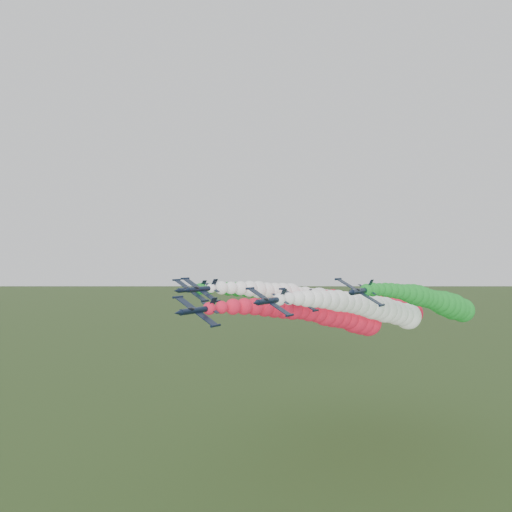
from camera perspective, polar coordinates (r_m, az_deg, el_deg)
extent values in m
plane|color=#405927|center=(118.22, -1.56, -26.93)|extent=(3000.00, 3000.00, 0.00)
cylinder|color=black|center=(88.00, -6.73, -6.17)|extent=(1.47, 8.87, 1.47)
cone|color=black|center=(83.98, -8.95, -6.44)|extent=(1.34, 1.77, 1.34)
cone|color=black|center=(91.83, -4.86, -5.93)|extent=(1.34, 0.89, 1.34)
ellipsoid|color=black|center=(86.32, -7.45, -6.05)|extent=(0.99, 1.85, 0.91)
cube|color=black|center=(87.91, -6.85, -6.26)|extent=(8.37, 1.87, 4.63)
cylinder|color=black|center=(90.33, -8.92, -4.66)|extent=(0.59, 2.56, 0.59)
cylinder|color=black|center=(85.67, -4.65, -7.94)|extent=(0.59, 2.56, 0.59)
cube|color=black|center=(90.55, -4.99, -5.37)|extent=(1.21, 1.48, 2.06)
cube|color=black|center=(90.91, -5.23, -5.90)|extent=(3.34, 1.08, 1.88)
sphere|color=red|center=(90.73, -5.38, -5.99)|extent=(2.34, 2.34, 2.34)
sphere|color=red|center=(93.78, -3.97, -5.87)|extent=(2.44, 2.44, 2.44)
sphere|color=red|center=(96.86, -2.64, -5.81)|extent=(3.15, 3.15, 3.15)
sphere|color=red|center=(99.98, -1.37, -5.79)|extent=(3.37, 3.37, 3.37)
sphere|color=red|center=(103.14, -0.16, -5.80)|extent=(3.63, 3.63, 3.63)
sphere|color=red|center=(106.32, 1.00, -5.83)|extent=(4.17, 4.17, 4.17)
sphere|color=red|center=(109.52, 2.11, -5.89)|extent=(4.53, 4.53, 4.53)
sphere|color=red|center=(112.75, 3.17, -5.96)|extent=(4.81, 4.81, 4.81)
sphere|color=red|center=(116.01, 4.19, -6.05)|extent=(5.00, 5.00, 5.00)
sphere|color=red|center=(119.28, 5.17, -6.15)|extent=(4.56, 4.56, 4.56)
sphere|color=red|center=(122.57, 6.11, -6.26)|extent=(5.08, 5.08, 5.08)
sphere|color=red|center=(125.89, 7.02, -6.39)|extent=(5.25, 5.25, 5.25)
sphere|color=red|center=(129.22, 7.90, -6.51)|extent=(6.35, 6.35, 6.35)
sphere|color=red|center=(132.57, 8.75, -6.65)|extent=(6.55, 6.55, 6.55)
sphere|color=red|center=(135.94, 9.58, -6.79)|extent=(6.44, 6.44, 6.44)
sphere|color=red|center=(139.33, 10.38, -6.94)|extent=(6.46, 6.46, 6.46)
sphere|color=red|center=(142.73, 11.15, -7.09)|extent=(7.74, 7.74, 7.74)
sphere|color=red|center=(146.15, 11.91, -7.24)|extent=(7.93, 7.93, 7.93)
sphere|color=red|center=(149.58, 12.64, -7.40)|extent=(7.96, 7.96, 7.96)
cylinder|color=black|center=(105.79, -6.27, -3.77)|extent=(1.47, 8.87, 1.47)
cone|color=black|center=(101.71, -8.08, -3.90)|extent=(1.34, 1.77, 1.34)
cone|color=black|center=(109.64, -4.73, -3.65)|extent=(1.34, 0.89, 1.34)
ellipsoid|color=black|center=(104.10, -6.86, -3.63)|extent=(0.99, 1.85, 0.91)
cube|color=black|center=(105.68, -6.37, -3.84)|extent=(8.37, 1.87, 4.63)
cylinder|color=black|center=(108.17, -8.11, -2.56)|extent=(0.59, 2.56, 0.59)
cylinder|color=black|center=(103.35, -4.54, -5.18)|extent=(0.59, 2.56, 0.59)
cube|color=black|center=(108.40, -4.83, -3.16)|extent=(1.21, 1.48, 2.06)
cube|color=black|center=(108.72, -5.03, -3.61)|extent=(3.34, 1.08, 1.88)
sphere|color=white|center=(108.53, -5.16, -3.68)|extent=(2.07, 2.07, 2.07)
sphere|color=white|center=(111.59, -3.98, -3.64)|extent=(2.98, 2.98, 2.98)
sphere|color=white|center=(114.67, -2.86, -3.65)|extent=(2.92, 2.92, 2.92)
sphere|color=white|center=(117.78, -1.78, -3.69)|extent=(3.36, 3.36, 3.36)
sphere|color=white|center=(120.91, -0.74, -3.76)|extent=(3.90, 3.90, 3.90)
sphere|color=white|center=(124.06, 0.26, -3.84)|extent=(4.23, 4.23, 4.23)
sphere|color=white|center=(127.23, 1.23, -3.94)|extent=(4.06, 4.06, 4.06)
sphere|color=white|center=(130.42, 2.17, -4.05)|extent=(4.50, 4.50, 4.50)
sphere|color=white|center=(133.63, 3.07, -4.18)|extent=(5.16, 5.16, 5.16)
sphere|color=white|center=(136.86, 3.95, -4.31)|extent=(5.71, 5.71, 5.71)
sphere|color=white|center=(140.10, 4.80, -4.45)|extent=(4.71, 4.71, 4.71)
sphere|color=white|center=(143.35, 5.63, -4.60)|extent=(5.51, 5.51, 5.51)
sphere|color=white|center=(146.63, 6.43, -4.76)|extent=(5.48, 5.48, 5.48)
sphere|color=white|center=(149.92, 7.21, -4.92)|extent=(6.89, 6.89, 6.89)
sphere|color=white|center=(153.22, 7.98, -5.08)|extent=(6.92, 6.92, 6.92)
sphere|color=white|center=(156.54, 8.72, -5.25)|extent=(6.43, 6.43, 6.43)
sphere|color=white|center=(159.87, 9.44, -5.42)|extent=(6.81, 6.81, 6.81)
sphere|color=white|center=(163.22, 10.15, -5.60)|extent=(6.65, 6.65, 6.65)
sphere|color=white|center=(166.58, 10.85, -5.78)|extent=(7.90, 7.90, 7.90)
cylinder|color=black|center=(91.08, 1.64, -5.13)|extent=(1.47, 8.87, 1.47)
cone|color=black|center=(86.60, -0.08, -5.37)|extent=(1.34, 1.77, 1.34)
cone|color=black|center=(95.29, 3.09, -4.92)|extent=(1.34, 0.89, 1.34)
ellipsoid|color=black|center=(89.26, 1.12, -5.00)|extent=(0.99, 1.85, 0.91)
cube|color=black|center=(90.96, 1.54, -5.22)|extent=(8.37, 1.87, 4.63)
cylinder|color=black|center=(92.94, -0.68, -3.72)|extent=(0.59, 2.56, 0.59)
cylinder|color=black|center=(89.19, 3.88, -6.77)|extent=(0.59, 2.56, 0.59)
cube|color=black|center=(94.01, 3.07, -4.38)|extent=(1.21, 1.48, 2.06)
cube|color=black|center=(94.30, 2.82, -4.89)|extent=(3.34, 1.08, 1.88)
sphere|color=white|center=(94.08, 2.69, -4.98)|extent=(2.35, 2.35, 2.35)
sphere|color=white|center=(97.41, 3.78, -4.88)|extent=(2.45, 2.45, 2.45)
sphere|color=white|center=(100.76, 4.81, -4.84)|extent=(2.95, 2.95, 2.95)
sphere|color=white|center=(104.13, 5.80, -4.83)|extent=(3.62, 3.62, 3.62)
sphere|color=white|center=(107.52, 6.74, -4.86)|extent=(3.88, 3.88, 3.88)
sphere|color=white|center=(110.93, 7.65, -4.91)|extent=(4.09, 4.09, 4.09)
sphere|color=white|center=(114.34, 8.51, -4.98)|extent=(4.49, 4.49, 4.49)
sphere|color=white|center=(117.78, 9.35, -5.07)|extent=(5.08, 5.08, 5.08)
sphere|color=white|center=(121.22, 10.15, -5.17)|extent=(4.97, 4.97, 4.97)
sphere|color=white|center=(124.68, 10.93, -5.28)|extent=(5.08, 5.08, 5.08)
sphere|color=white|center=(128.15, 11.68, -5.40)|extent=(5.46, 5.46, 5.46)
sphere|color=white|center=(131.63, 12.41, -5.53)|extent=(5.82, 5.82, 5.82)
sphere|color=white|center=(135.12, 13.11, -5.67)|extent=(6.51, 6.51, 6.51)
sphere|color=white|center=(138.63, 13.80, -5.81)|extent=(6.44, 6.44, 6.44)
sphere|color=white|center=(142.14, 14.47, -5.96)|extent=(7.03, 7.03, 7.03)
sphere|color=white|center=(145.67, 15.11, -6.12)|extent=(6.58, 6.58, 6.58)
sphere|color=white|center=(149.21, 15.75, -6.27)|extent=(6.85, 6.85, 6.85)
sphere|color=white|center=(152.76, 16.37, -6.43)|extent=(6.75, 6.75, 6.75)
sphere|color=white|center=(156.32, 16.97, -6.60)|extent=(7.79, 7.79, 7.79)
cylinder|color=black|center=(115.16, -7.41, -3.82)|extent=(1.47, 8.87, 1.47)
cone|color=black|center=(111.15, -9.11, -3.94)|extent=(1.34, 1.77, 1.34)
cone|color=black|center=(118.96, -5.95, -3.72)|extent=(1.34, 0.89, 1.34)
ellipsoid|color=black|center=(113.50, -7.96, -3.70)|extent=(0.99, 1.85, 0.91)
cube|color=black|center=(115.06, -7.50, -3.89)|extent=(8.37, 1.87, 4.63)
cylinder|color=black|center=(117.60, -9.08, -2.71)|extent=(0.59, 2.56, 0.59)
cylinder|color=black|center=(112.66, -5.85, -5.12)|extent=(0.59, 2.56, 0.59)
cube|color=black|center=(117.72, -6.06, -3.26)|extent=(1.21, 1.48, 2.06)
cube|color=black|center=(118.05, -6.24, -3.68)|extent=(3.34, 1.08, 1.88)
sphere|color=#1B8B28|center=(117.87, -6.36, -3.75)|extent=(2.73, 2.73, 2.73)
sphere|color=#1B8B28|center=(120.87, -5.25, -3.71)|extent=(2.64, 2.64, 2.64)
sphere|color=#1B8B28|center=(123.91, -4.17, -3.72)|extent=(2.60, 2.60, 2.60)
sphere|color=#1B8B28|center=(126.96, -3.14, -3.75)|extent=(3.54, 3.54, 3.54)
sphere|color=#1B8B28|center=(130.04, -2.14, -3.81)|extent=(3.88, 3.88, 3.88)
sphere|color=#1B8B28|center=(133.14, -1.17, -3.89)|extent=(3.76, 3.76, 3.76)
sphere|color=#1B8B28|center=(136.25, -0.24, -3.98)|extent=(4.07, 4.07, 4.07)
sphere|color=#1B8B28|center=(139.39, 0.67, -4.09)|extent=(4.83, 4.83, 4.83)
sphere|color=#1B8B28|center=(142.54, 1.55, -4.21)|extent=(5.24, 5.24, 5.24)
sphere|color=#1B8B28|center=(145.71, 2.41, -4.33)|extent=(4.97, 4.97, 4.97)
sphere|color=#1B8B28|center=(148.90, 3.24, -4.47)|extent=(4.97, 4.97, 4.97)
sphere|color=#1B8B28|center=(152.10, 4.06, -4.61)|extent=(5.76, 5.76, 5.76)
sphere|color=#1B8B28|center=(155.31, 4.85, -4.76)|extent=(5.90, 5.90, 5.90)
sphere|color=#1B8B28|center=(158.54, 5.62, -4.91)|extent=(6.70, 6.70, 6.70)
sphere|color=#1B8B28|center=(161.79, 6.37, -5.07)|extent=(6.69, 6.69, 6.69)
sphere|color=#1B8B28|center=(165.05, 7.11, -5.23)|extent=(7.84, 7.84, 7.84)
sphere|color=#1B8B28|center=(168.32, 7.83, -5.40)|extent=(8.10, 8.10, 8.10)
sphere|color=#1B8B28|center=(171.61, 8.53, -5.57)|extent=(7.73, 7.73, 7.73)
sphere|color=#1B8B28|center=(174.92, 9.22, -5.74)|extent=(8.53, 8.53, 8.53)
cylinder|color=black|center=(93.68, 11.82, -3.94)|extent=(1.47, 8.87, 1.47)
cone|color=black|center=(88.78, 10.68, -4.14)|extent=(1.34, 1.77, 1.34)
cone|color=black|center=(98.23, 12.77, -3.78)|extent=(1.34, 0.89, 1.34)
ellipsoid|color=black|center=(91.74, 11.51, -3.80)|extent=(0.99, 1.85, 0.91)
cube|color=black|center=(93.52, 11.74, -4.03)|extent=(8.37, 1.87, 4.63)
cylinder|color=black|center=(94.89, 9.37, -2.61)|extent=(0.59, 2.56, 0.59)
cylinder|color=black|center=(92.38, 14.18, -5.48)|extent=(0.59, 2.56, 0.59)
cube|color=black|center=(96.98, 12.86, -3.23)|extent=(1.21, 1.48, 2.06)
cube|color=black|center=(97.18, 12.60, -3.74)|extent=(3.34, 1.08, 1.88)
sphere|color=#1B8B28|center=(96.93, 12.50, -3.82)|extent=(2.42, 2.42, 2.42)
sphere|color=#1B8B28|center=(100.51, 13.22, -3.75)|extent=(2.75, 2.75, 2.75)
sphere|color=#1B8B28|center=(104.11, 13.90, -3.74)|extent=(2.67, 2.67, 2.67)
sphere|color=#1B8B28|center=(107.71, 14.56, -3.77)|extent=(3.02, 3.02, 3.02)
sphere|color=#1B8B28|center=(111.32, 15.20, -3.82)|extent=(3.26, 3.26, 3.26)
sphere|color=#1B8B28|center=(114.93, 15.81, -3.89)|extent=(3.45, 3.45, 3.45)
sphere|color=#1B8B28|center=(118.55, 16.40, -3.98)|extent=(3.65, 3.65, 3.65)
sphere|color=#1B8B28|center=(122.18, 16.98, -4.09)|extent=(4.32, 4.32, 4.32)
sphere|color=#1B8B28|center=(125.81, 17.54, -4.20)|extent=(5.00, 5.00, 5.00)
sphere|color=#1B8B28|center=(129.44, 18.09, -4.33)|extent=(5.30, 5.30, 5.30)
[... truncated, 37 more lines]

